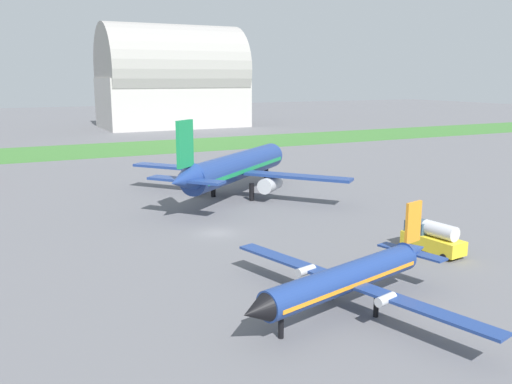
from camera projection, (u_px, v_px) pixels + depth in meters
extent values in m
plane|color=slate|center=(217.00, 233.00, 62.74)|extent=(600.00, 600.00, 0.00)
cube|color=#3D7533|center=(91.00, 150.00, 133.72)|extent=(360.00, 28.00, 0.08)
cylinder|color=navy|center=(237.00, 166.00, 81.21)|extent=(22.86, 19.84, 4.02)
cone|color=black|center=(275.00, 154.00, 94.27)|extent=(5.33, 5.36, 3.94)
cone|color=navy|center=(183.00, 180.00, 67.41)|extent=(6.25, 6.05, 3.62)
cube|color=#198C4C|center=(237.00, 168.00, 81.28)|extent=(21.78, 18.97, 0.56)
cube|color=navy|center=(184.00, 168.00, 84.22)|extent=(13.13, 15.16, 0.40)
cube|color=navy|center=(291.00, 176.00, 77.19)|extent=(13.13, 15.16, 0.40)
cylinder|color=#B7BABF|center=(202.00, 178.00, 83.25)|extent=(4.79, 4.50, 2.21)
cylinder|color=#B7BABF|center=(270.00, 184.00, 78.75)|extent=(4.79, 4.50, 2.21)
cube|color=#198C4C|center=(185.00, 144.00, 67.15)|extent=(2.84, 2.46, 5.85)
cube|color=navy|center=(169.00, 179.00, 69.10)|extent=(4.95, 5.34, 0.32)
cube|color=navy|center=(204.00, 182.00, 67.05)|extent=(4.95, 5.34, 0.32)
cylinder|color=black|center=(266.00, 176.00, 91.68)|extent=(0.72, 0.72, 2.56)
cylinder|color=black|center=(213.00, 188.00, 81.52)|extent=(0.72, 0.72, 2.56)
cylinder|color=black|center=(252.00, 192.00, 78.99)|extent=(0.72, 0.72, 2.56)
cylinder|color=navy|center=(345.00, 279.00, 41.10)|extent=(15.89, 6.16, 2.20)
cone|color=black|center=(257.00, 311.00, 35.44)|extent=(2.68, 2.65, 2.16)
cone|color=navy|center=(414.00, 250.00, 46.99)|extent=(3.49, 2.70, 1.98)
cube|color=orange|center=(345.00, 281.00, 41.14)|extent=(15.05, 5.98, 0.31)
cube|color=navy|center=(418.00, 307.00, 37.00)|extent=(4.57, 12.10, 0.22)
cube|color=navy|center=(292.00, 262.00, 45.93)|extent=(4.57, 12.10, 0.22)
cylinder|color=#B7BABF|center=(386.00, 300.00, 38.21)|extent=(1.88, 1.13, 0.70)
cylinder|color=#B7BABF|center=(306.00, 271.00, 43.93)|extent=(1.88, 1.13, 0.70)
cube|color=orange|center=(413.00, 222.00, 46.18)|extent=(1.98, 0.76, 3.52)
cube|color=navy|center=(427.00, 256.00, 45.58)|extent=(2.06, 3.32, 0.18)
cube|color=navy|center=(396.00, 248.00, 47.86)|extent=(2.06, 3.32, 0.18)
cylinder|color=black|center=(281.00, 328.00, 37.24)|extent=(0.40, 0.40, 1.54)
cylinder|color=black|center=(376.00, 307.00, 40.59)|extent=(0.40, 0.40, 1.54)
cylinder|color=black|center=(332.00, 290.00, 43.80)|extent=(0.40, 0.40, 1.54)
cube|color=yellow|center=(433.00, 243.00, 55.45)|extent=(3.21, 6.75, 1.40)
cylinder|color=silver|center=(440.00, 231.00, 54.51)|extent=(1.98, 3.74, 1.54)
cube|color=#334C60|center=(419.00, 226.00, 56.67)|extent=(2.30, 2.58, 1.20)
cylinder|color=black|center=(407.00, 246.00, 56.80)|extent=(0.34, 0.73, 0.70)
cylinder|color=black|center=(422.00, 242.00, 58.10)|extent=(0.34, 0.73, 0.70)
cylinder|color=black|center=(443.00, 257.00, 53.09)|extent=(0.34, 0.73, 0.70)
cylinder|color=black|center=(459.00, 253.00, 54.39)|extent=(0.34, 0.73, 0.70)
cube|color=#BCB7B2|center=(173.00, 102.00, 197.87)|extent=(49.96, 28.74, 17.45)
cylinder|color=gray|center=(172.00, 70.00, 195.50)|extent=(48.96, 31.61, 31.61)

